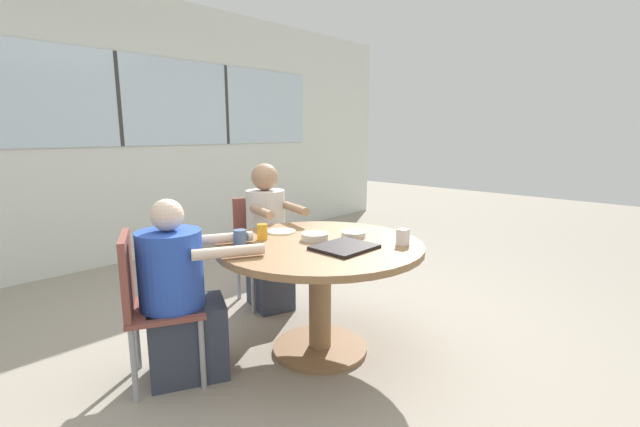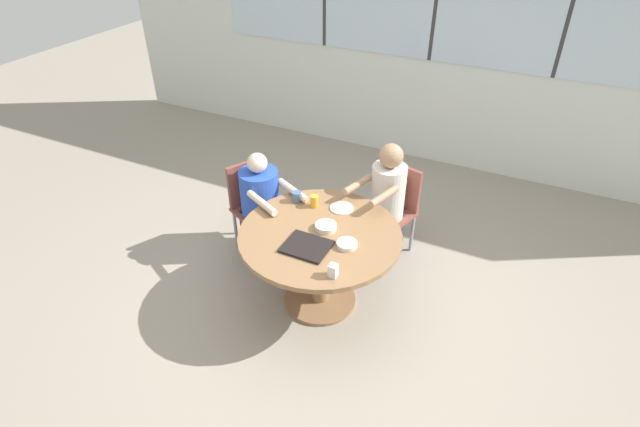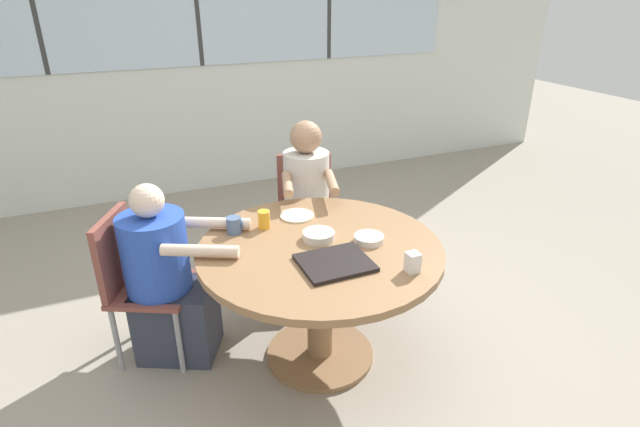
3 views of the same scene
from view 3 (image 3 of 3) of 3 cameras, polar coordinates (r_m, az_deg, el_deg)
The scene contains 14 objects.
ground_plane at distance 2.96m, azimuth 0.00°, elevation -15.89°, with size 16.00×16.00×0.00m, color gray.
wall_back_with_windows at distance 5.03m, azimuth -13.61°, elevation 18.30°, with size 8.40×0.08×2.80m.
dining_table at distance 2.63m, azimuth 0.00°, elevation -6.68°, with size 1.26×1.26×0.71m.
chair_for_woman_green_shirt at distance 3.54m, azimuth -1.69°, elevation 1.03°, with size 0.50×0.50×0.85m.
chair_for_man_blue_shirt at distance 2.88m, azimuth -20.44°, elevation -6.58°, with size 0.54×0.54×0.85m.
person_woman_green_shirt at distance 3.39m, azimuth -1.48°, elevation 0.14°, with size 0.45×0.61×1.14m.
person_man_blue_shirt at distance 2.85m, azimuth -17.06°, elevation -7.71°, with size 0.71×0.58×1.03m.
food_tray_dark at distance 2.38m, azimuth 1.72°, elevation -5.65°, with size 0.33×0.28×0.02m.
coffee_mug at distance 2.70m, azimuth -9.74°, elevation -1.31°, with size 0.08×0.08×0.09m.
juice_glass at distance 2.73m, azimuth -6.42°, elevation -0.68°, with size 0.07×0.07×0.10m.
milk_carton_small at distance 2.35m, azimuth 10.54°, elevation -5.52°, with size 0.06×0.06×0.10m.
bowl_white_shallow at distance 2.60m, azimuth 5.60°, elevation -2.87°, with size 0.16×0.16×0.04m.
bowl_cereal at distance 2.60m, azimuth -0.16°, elevation -2.55°, with size 0.17×0.17×0.04m.
plate_tortillas at distance 2.87m, azimuth -2.65°, elevation -0.24°, with size 0.20×0.20×0.01m.
Camera 3 is at (-0.88, -2.07, 1.93)m, focal length 28.00 mm.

